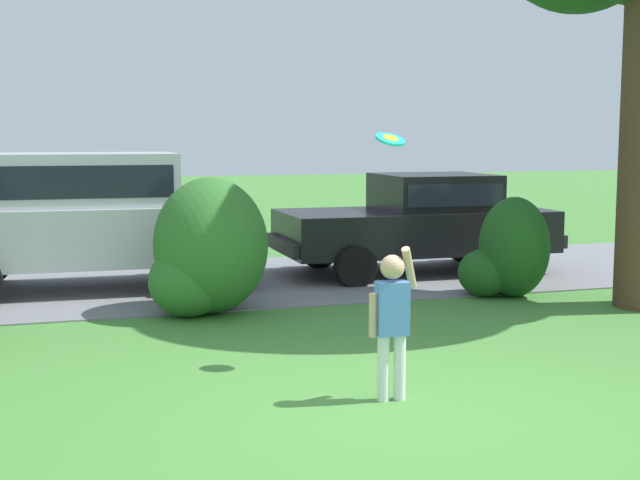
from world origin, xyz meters
TOP-DOWN VIEW (x-y plane):
  - ground_plane at (0.00, 0.00)m, footprint 80.00×80.00m
  - driveway_strip at (0.00, 6.59)m, footprint 28.00×4.40m
  - shrub_centre_left at (-0.84, 4.43)m, footprint 1.48×1.59m
  - shrub_centre at (3.22, 4.29)m, footprint 1.18×1.06m
  - parked_sedan at (2.93, 6.53)m, footprint 4.43×2.15m
  - parked_suv at (-2.15, 6.54)m, footprint 4.76×2.23m
  - child_thrower at (-0.04, 0.45)m, footprint 0.46×0.25m
  - frisbee at (0.39, 1.56)m, footprint 0.29×0.27m

SIDE VIEW (x-z plane):
  - ground_plane at x=0.00m, z-range 0.00..0.00m
  - driveway_strip at x=0.00m, z-range 0.00..0.02m
  - shrub_centre at x=3.22m, z-range -0.07..1.28m
  - child_thrower at x=-0.04m, z-range 0.07..1.36m
  - shrub_centre_left at x=-0.84m, z-range -0.07..1.59m
  - parked_sedan at x=2.93m, z-range 0.07..1.63m
  - parked_suv at x=-2.15m, z-range 0.12..2.04m
  - frisbee at x=0.39m, z-range 2.05..2.21m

